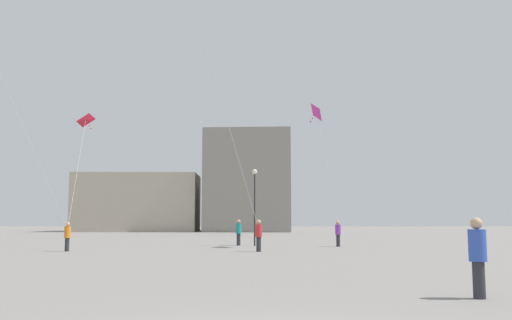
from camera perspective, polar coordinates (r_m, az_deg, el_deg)
person_in_orange at (r=33.07m, az=-19.40°, el=-7.49°), size 0.36×0.36×1.67m
person_in_purple at (r=37.29m, az=8.51°, el=-7.55°), size 0.38×0.38×1.74m
person_in_teal at (r=38.55m, az=-1.99°, el=-7.51°), size 0.40×0.40×1.81m
person_in_blue at (r=13.51m, az=22.20°, el=-9.14°), size 0.40×0.40×1.83m
person_in_red at (r=30.88m, az=0.15°, el=-7.82°), size 0.39×0.39×1.80m
kite_crimson_delta at (r=44.08m, az=-17.69°, el=3.87°), size 3.29×10.86×8.69m
kite_magenta_delta at (r=36.72m, az=6.32°, el=4.89°), size 1.95×1.91×8.16m
building_centre_hall at (r=89.21m, az=-12.42°, el=-4.44°), size 19.27×10.90×9.09m
building_right_hall at (r=89.43m, az=-0.73°, el=-2.44°), size 14.38×18.48×15.78m
lamppost_east at (r=37.99m, az=-0.28°, el=-3.68°), size 0.36×0.36×5.35m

